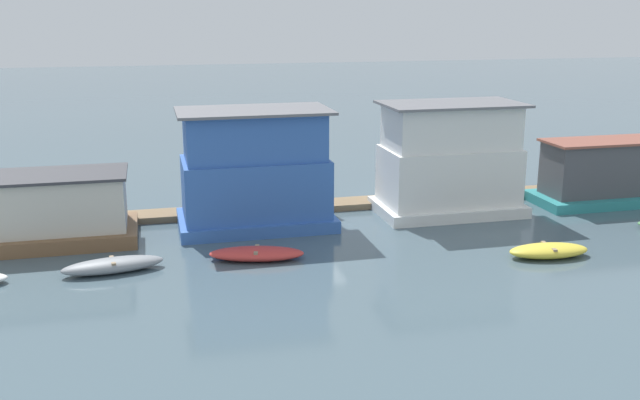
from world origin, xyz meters
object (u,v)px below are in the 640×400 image
(houseboat_white, at_px, (449,161))
(dinghy_yellow, at_px, (549,251))
(houseboat_brown, at_px, (58,210))
(houseboat_teal, at_px, (607,174))
(dinghy_grey, at_px, (113,265))
(houseboat_blue, at_px, (255,172))
(dinghy_red, at_px, (257,254))
(mooring_post_centre, at_px, (328,196))

(houseboat_white, xyz_separation_m, dinghy_yellow, (1.31, -6.94, -2.24))
(houseboat_brown, bearing_deg, houseboat_teal, 0.56)
(houseboat_teal, distance_m, dinghy_grey, 24.31)
(houseboat_brown, relative_size, dinghy_grey, 1.65)
(houseboat_teal, bearing_deg, houseboat_blue, 179.92)
(dinghy_red, bearing_deg, mooring_post_centre, 52.56)
(houseboat_brown, relative_size, houseboat_white, 0.93)
(houseboat_blue, distance_m, houseboat_white, 9.29)
(dinghy_yellow, bearing_deg, houseboat_teal, 43.41)
(houseboat_blue, relative_size, dinghy_red, 1.77)
(houseboat_blue, relative_size, dinghy_yellow, 2.07)
(houseboat_white, relative_size, dinghy_yellow, 2.05)
(houseboat_teal, bearing_deg, dinghy_grey, -169.25)
(dinghy_yellow, bearing_deg, houseboat_brown, 160.92)
(dinghy_grey, xyz_separation_m, dinghy_yellow, (16.66, -2.28, -0.01))
(houseboat_white, bearing_deg, dinghy_yellow, -79.32)
(houseboat_white, bearing_deg, dinghy_grey, -163.12)
(houseboat_white, relative_size, dinghy_red, 1.75)
(houseboat_teal, bearing_deg, dinghy_yellow, -136.59)
(dinghy_grey, bearing_deg, houseboat_white, 16.88)
(dinghy_grey, height_order, dinghy_yellow, dinghy_grey)
(houseboat_teal, bearing_deg, houseboat_brown, -179.44)
(houseboat_brown, xyz_separation_m, mooring_post_centre, (11.99, 1.43, -0.49))
(houseboat_brown, relative_size, mooring_post_centre, 3.57)
(houseboat_brown, bearing_deg, mooring_post_centre, 6.81)
(houseboat_blue, xyz_separation_m, houseboat_white, (9.29, 0.10, 0.00))
(dinghy_red, height_order, mooring_post_centre, mooring_post_centre)
(houseboat_brown, bearing_deg, houseboat_blue, 1.93)
(dinghy_yellow, distance_m, mooring_post_centre, 10.61)
(houseboat_blue, bearing_deg, houseboat_brown, -178.07)
(houseboat_white, distance_m, dinghy_red, 11.17)
(houseboat_blue, height_order, houseboat_white, houseboat_blue)
(houseboat_white, bearing_deg, houseboat_blue, -179.36)
(houseboat_brown, height_order, dinghy_grey, houseboat_brown)
(houseboat_blue, bearing_deg, mooring_post_centre, 17.53)
(houseboat_brown, height_order, dinghy_red, houseboat_brown)
(houseboat_blue, bearing_deg, houseboat_white, 0.64)
(houseboat_blue, height_order, houseboat_teal, houseboat_blue)
(houseboat_blue, xyz_separation_m, dinghy_grey, (-6.05, -4.55, -2.22))
(dinghy_grey, distance_m, dinghy_yellow, 16.81)
(dinghy_red, bearing_deg, houseboat_white, 24.62)
(houseboat_brown, distance_m, houseboat_teal, 26.15)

